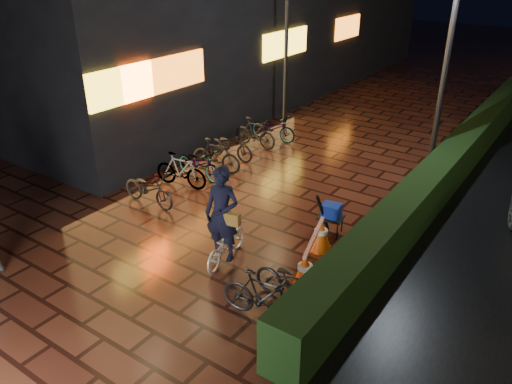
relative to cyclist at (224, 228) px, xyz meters
The scene contains 9 objects.
ground 1.08m from the cyclist, behind, with size 80.00×80.00×0.00m, color #381911.
hedge 8.36m from the cyclist, 72.43° to the left, with size 0.70×20.00×1.00m, color black.
lamp_post_hedge 7.02m from the cyclist, 72.44° to the left, with size 0.53×0.17×5.51m.
lamp_post_sf 8.99m from the cyclist, 114.29° to the left, with size 0.45×0.19×4.69m.
cyclist is the anchor object (origin of this frame).
traffic_barrier 1.77m from the cyclist, 28.36° to the left, with size 0.84×1.76×0.72m.
cart_assembly 2.47m from the cyclist, 61.37° to the left, with size 0.59×0.62×1.00m.
parked_bikes_storefront 4.79m from the cyclist, 130.11° to the left, with size 1.79×6.12×0.91m.
parked_bikes_hedge 1.83m from the cyclist, 20.47° to the right, with size 1.75×1.25×0.91m.
Camera 1 is at (6.00, -6.40, 5.51)m, focal length 35.00 mm.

